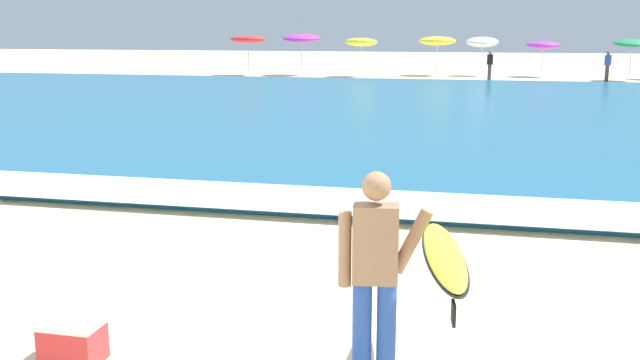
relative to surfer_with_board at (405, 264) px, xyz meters
The scene contains 13 objects.
sea 18.92m from the surfer_with_board, 95.18° to the left, with size 120.00×28.00×0.14m, color #1E6084.
surf_foam 5.75m from the surfer_with_board, 107.45° to the left, with size 120.00×1.76×0.01m, color white.
surfer_with_board is the anchor object (origin of this frame).
beach_umbrella_0 37.82m from the surfer_with_board, 110.27° to the left, with size 2.12×2.14×2.36m.
beach_umbrella_1 37.72m from the surfer_with_board, 105.55° to the left, with size 2.20×2.23×2.48m.
beach_umbrella_2 36.53m from the surfer_with_board, 100.23° to the left, with size 1.86×1.89×2.26m.
beach_umbrella_3 37.90m from the surfer_with_board, 93.46° to the left, with size 2.13×2.14×2.29m.
beach_umbrella_4 38.12m from the surfer_with_board, 89.60° to the left, with size 1.85×1.88×2.31m.
beach_umbrella_5 38.16m from the surfer_with_board, 84.50° to the left, with size 1.90×1.90×2.04m.
beach_umbrella_6 36.57m from the surfer_with_board, 77.45° to the left, with size 1.83×1.86×2.26m.
beachgoer_near_row_left 35.69m from the surfer_with_board, 79.13° to the left, with size 0.32×0.20×1.58m.
beachgoer_near_row_mid 34.54m from the surfer_with_board, 88.78° to the left, with size 0.32×0.20×1.58m.
cooler_box 2.88m from the surfer_with_board, behind, with size 0.49×0.35×0.37m.
Camera 1 is at (2.23, -4.51, 2.76)m, focal length 40.18 mm.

